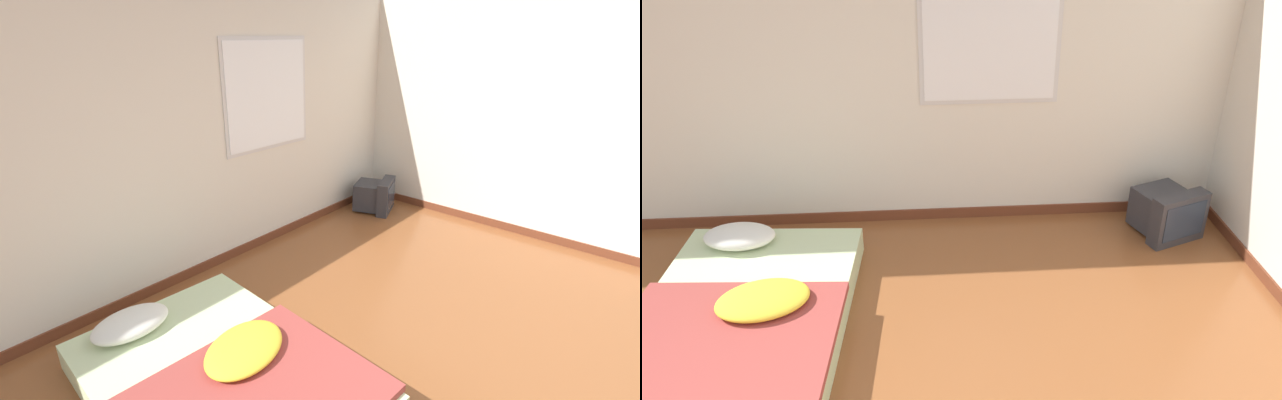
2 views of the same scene
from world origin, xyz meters
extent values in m
cube|color=silver|center=(0.00, 2.92, 1.30)|extent=(8.10, 0.06, 2.60)
cube|color=brown|center=(0.00, 2.88, 0.04)|extent=(8.10, 0.02, 0.09)
cube|color=silver|center=(0.94, 2.88, 1.56)|extent=(1.07, 0.01, 1.08)
cube|color=white|center=(0.94, 2.88, 1.56)|extent=(1.00, 0.01, 1.01)
cube|color=brown|center=(2.84, 0.00, 0.04)|extent=(0.02, 8.18, 0.09)
cube|color=beige|center=(-0.78, 1.53, 0.10)|extent=(1.41, 1.98, 0.19)
ellipsoid|color=silver|center=(-0.96, 2.27, 0.26)|extent=(0.54, 0.37, 0.14)
cube|color=#993D38|center=(-0.80, 1.17, 0.22)|extent=(1.38, 1.19, 0.05)
ellipsoid|color=yellow|center=(-0.62, 1.47, 0.28)|extent=(0.66, 0.54, 0.11)
cube|color=#333338|center=(2.33, 2.58, 0.19)|extent=(0.48, 0.43, 0.33)
cube|color=#333338|center=(2.40, 2.37, 0.21)|extent=(0.49, 0.29, 0.41)
cube|color=#283342|center=(2.43, 2.31, 0.22)|extent=(0.37, 0.14, 0.30)
camera|label=1|loc=(-1.94, -0.29, 2.12)|focal=24.00mm
camera|label=2|loc=(0.39, -1.72, 2.70)|focal=35.00mm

